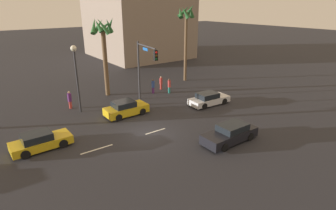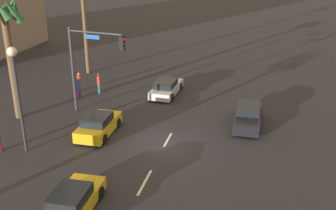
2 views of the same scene
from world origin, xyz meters
name	(u,v)px [view 1 (image 1 of 2)]	position (x,y,z in m)	size (l,w,h in m)	color
ground_plane	(148,134)	(0.00, 0.00, 0.00)	(220.00, 220.00, 0.00)	#28282D
lane_stripe_2	(97,149)	(-4.39, 0.00, 0.01)	(2.46, 0.14, 0.01)	silver
lane_stripe_3	(155,131)	(0.71, 0.00, 0.01)	(1.94, 0.14, 0.01)	silver
car_1	(126,109)	(0.45, 4.64, 0.65)	(4.06, 1.95, 1.41)	gold
car_2	(230,134)	(4.36, -4.82, 0.65)	(4.64, 1.87, 1.39)	black
car_4	(209,99)	(8.82, 2.13, 0.60)	(4.47, 2.05, 1.30)	silver
car_5	(40,141)	(-7.62, 2.48, 0.60)	(4.18, 1.96, 1.29)	gold
traffic_signal	(144,63)	(3.74, 6.49, 4.25)	(0.82, 4.50, 6.31)	#38383D
streetlamp	(76,67)	(-2.72, 8.03, 4.48)	(0.56, 0.56, 6.43)	#2D2D33
pedestrian_0	(70,99)	(-3.23, 9.52, 0.94)	(0.53, 0.53, 1.80)	#BF3833
pedestrian_1	(161,83)	(7.90, 9.56, 0.85)	(0.41, 0.41, 1.63)	#BF3833
pedestrian_2	(169,86)	(7.81, 7.72, 0.93)	(0.46, 0.46, 1.75)	#1E7266
pedestrian_3	(153,86)	(6.25, 8.81, 0.88)	(0.47, 0.47, 1.69)	#59266B
palm_tree_1	(186,24)	(12.95, 11.13, 7.42)	(2.44, 2.53, 9.93)	brown
palm_tree_2	(104,39)	(1.66, 11.37, 6.37)	(2.75, 2.73, 8.68)	brown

